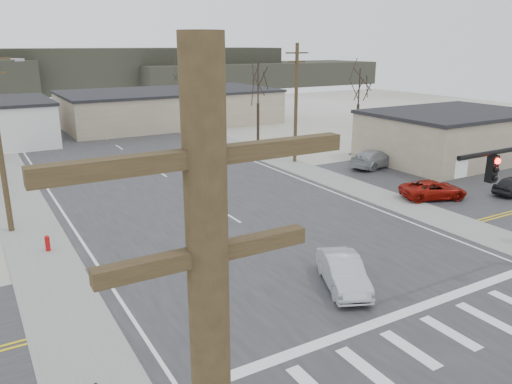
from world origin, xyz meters
TOP-DOWN VIEW (x-y plane):
  - ground at (0.00, 0.00)m, footprint 140.00×140.00m
  - main_road at (0.00, 15.00)m, footprint 18.00×110.00m
  - cross_road at (0.00, 0.00)m, footprint 90.00×10.00m
  - parking_lot at (20.00, 6.00)m, footprint 18.00×20.00m
  - sidewalk_left at (-10.60, 20.00)m, footprint 3.00×90.00m
  - sidewalk_right at (10.60, 20.00)m, footprint 3.00×90.00m
  - fire_hydrant at (-10.20, 8.00)m, footprint 0.24×0.24m
  - building_right_far at (10.00, 44.00)m, footprint 26.30×14.30m
  - building_lot at (24.00, 12.00)m, footprint 14.30×10.30m
  - upole_right_a at (11.50, 18.00)m, footprint 2.20×0.30m
  - upole_right_b at (11.50, 40.00)m, footprint 2.20×0.30m
  - tree_right_mid at (12.50, 26.00)m, footprint 3.74×3.74m
  - tree_right_far at (15.00, 52.00)m, footprint 3.52×3.52m
  - tree_lot at (22.00, 22.00)m, footprint 3.52×3.52m
  - hill_center at (15.00, 96.00)m, footprint 80.00×18.00m
  - hill_right at (50.00, 90.00)m, footprint 60.00×18.00m
  - sedan_crossing at (-0.05, -2.33)m, footprint 2.99×4.34m
  - car_far_a at (-0.39, 42.23)m, footprint 3.56×5.97m
  - car_far_b at (-5.56, 60.75)m, footprint 1.95×4.41m
  - car_parked_red at (13.29, 4.45)m, footprint 4.77×3.38m
  - car_parked_silver at (16.09, 13.00)m, footprint 5.27×3.02m

SIDE VIEW (x-z plane):
  - ground at x=0.00m, z-range 0.00..0.00m
  - parking_lot at x=20.00m, z-range 0.00..0.03m
  - cross_road at x=0.00m, z-range 0.00..0.04m
  - main_road at x=0.00m, z-range 0.00..0.05m
  - sidewalk_left at x=-10.60m, z-range 0.00..0.06m
  - sidewalk_right at x=10.60m, z-range 0.00..0.06m
  - fire_hydrant at x=-10.20m, z-range 0.02..0.89m
  - car_parked_red at x=13.29m, z-range 0.03..1.24m
  - sedan_crossing at x=-0.05m, z-range 0.05..1.40m
  - car_parked_silver at x=16.09m, z-range 0.03..1.47m
  - car_far_b at x=-5.56m, z-range 0.05..1.52m
  - car_far_a at x=-0.39m, z-range 0.05..1.67m
  - building_right_far at x=10.00m, z-range 0.00..4.30m
  - building_lot at x=24.00m, z-range 0.01..4.31m
  - hill_right at x=50.00m, z-range 0.00..5.50m
  - hill_center at x=15.00m, z-range 0.00..9.00m
  - upole_right_a at x=11.50m, z-range 0.22..10.22m
  - upole_right_b at x=11.50m, z-range 0.22..10.22m
  - tree_right_far at x=15.00m, z-range 1.66..9.50m
  - tree_lot at x=22.00m, z-range 1.66..9.50m
  - tree_right_mid at x=12.50m, z-range 1.77..10.10m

